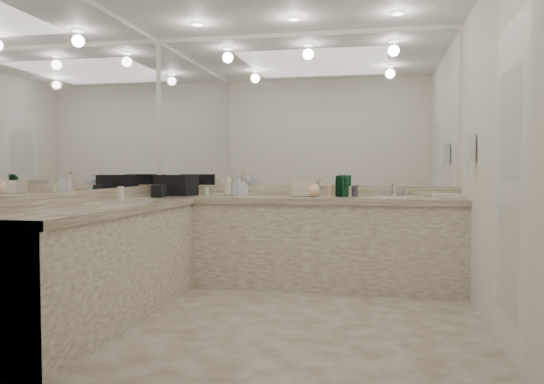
% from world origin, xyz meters
% --- Properties ---
extents(floor, '(3.20, 3.20, 0.00)m').
position_xyz_m(floor, '(0.00, 0.00, 0.00)').
color(floor, '#BDB4A3').
rests_on(floor, ground).
extents(wall_back, '(3.20, 0.02, 2.60)m').
position_xyz_m(wall_back, '(0.00, 1.50, 1.30)').
color(wall_back, silver).
rests_on(wall_back, floor).
extents(wall_left, '(0.02, 3.00, 2.60)m').
position_xyz_m(wall_left, '(-1.60, 0.00, 1.30)').
color(wall_left, silver).
rests_on(wall_left, floor).
extents(wall_right, '(0.02, 3.00, 2.60)m').
position_xyz_m(wall_right, '(1.60, 0.00, 1.30)').
color(wall_right, silver).
rests_on(wall_right, floor).
extents(vanity_back_base, '(3.20, 0.60, 0.84)m').
position_xyz_m(vanity_back_base, '(0.00, 1.20, 0.42)').
color(vanity_back_base, silver).
rests_on(vanity_back_base, floor).
extents(vanity_back_top, '(3.20, 0.64, 0.06)m').
position_xyz_m(vanity_back_top, '(0.00, 1.19, 0.87)').
color(vanity_back_top, beige).
rests_on(vanity_back_top, vanity_back_base).
extents(vanity_left_base, '(0.60, 2.40, 0.84)m').
position_xyz_m(vanity_left_base, '(-1.30, -0.30, 0.42)').
color(vanity_left_base, silver).
rests_on(vanity_left_base, floor).
extents(vanity_left_top, '(0.64, 2.42, 0.06)m').
position_xyz_m(vanity_left_top, '(-1.29, -0.30, 0.87)').
color(vanity_left_top, beige).
rests_on(vanity_left_top, vanity_left_base).
extents(backsplash_back, '(3.20, 0.04, 0.10)m').
position_xyz_m(backsplash_back, '(0.00, 1.48, 0.95)').
color(backsplash_back, beige).
rests_on(backsplash_back, vanity_back_top).
extents(backsplash_left, '(0.04, 3.00, 0.10)m').
position_xyz_m(backsplash_left, '(-1.58, 0.00, 0.95)').
color(backsplash_left, beige).
rests_on(backsplash_left, vanity_left_top).
extents(mirror_back, '(3.12, 0.01, 1.55)m').
position_xyz_m(mirror_back, '(0.00, 1.49, 1.77)').
color(mirror_back, white).
rests_on(mirror_back, wall_back).
extents(mirror_left, '(0.01, 2.92, 1.55)m').
position_xyz_m(mirror_left, '(-1.59, 0.00, 1.77)').
color(mirror_left, white).
rests_on(mirror_left, wall_left).
extents(sink, '(0.44, 0.44, 0.03)m').
position_xyz_m(sink, '(0.95, 1.20, 0.90)').
color(sink, white).
rests_on(sink, vanity_back_top).
extents(faucet, '(0.24, 0.16, 0.14)m').
position_xyz_m(faucet, '(0.95, 1.41, 0.97)').
color(faucet, silver).
rests_on(faucet, vanity_back_top).
extents(wall_phone, '(0.06, 0.10, 0.24)m').
position_xyz_m(wall_phone, '(1.56, 0.70, 1.35)').
color(wall_phone, white).
rests_on(wall_phone, wall_right).
extents(door, '(0.02, 0.82, 2.10)m').
position_xyz_m(door, '(1.59, -0.50, 1.05)').
color(door, white).
rests_on(door, wall_right).
extents(black_toiletry_bag, '(0.44, 0.33, 0.22)m').
position_xyz_m(black_toiletry_bag, '(-1.26, 1.15, 1.01)').
color(black_toiletry_bag, black).
rests_on(black_toiletry_bag, vanity_back_top).
extents(black_bag_spill, '(0.13, 0.23, 0.12)m').
position_xyz_m(black_bag_spill, '(-1.30, 0.80, 0.96)').
color(black_bag_spill, black).
rests_on(black_bag_spill, vanity_left_top).
extents(cream_cosmetic_case, '(0.27, 0.21, 0.14)m').
position_xyz_m(cream_cosmetic_case, '(0.05, 1.25, 0.97)').
color(cream_cosmetic_case, beige).
rests_on(cream_cosmetic_case, vanity_back_top).
extents(hand_towel, '(0.25, 0.18, 0.04)m').
position_xyz_m(hand_towel, '(1.42, 1.20, 0.92)').
color(hand_towel, white).
rests_on(hand_towel, vanity_back_top).
extents(lotion_left, '(0.05, 0.05, 0.12)m').
position_xyz_m(lotion_left, '(-1.30, 0.01, 0.96)').
color(lotion_left, white).
rests_on(lotion_left, vanity_left_top).
extents(soap_bottle_a, '(0.10, 0.10, 0.24)m').
position_xyz_m(soap_bottle_a, '(-0.71, 1.18, 1.02)').
color(soap_bottle_a, beige).
rests_on(soap_bottle_a, vanity_back_top).
extents(soap_bottle_b, '(0.13, 0.13, 0.21)m').
position_xyz_m(soap_bottle_b, '(-0.60, 1.18, 1.01)').
color(soap_bottle_b, silver).
rests_on(soap_bottle_b, vanity_back_top).
extents(soap_bottle_c, '(0.18, 0.18, 0.18)m').
position_xyz_m(soap_bottle_c, '(0.16, 1.24, 0.99)').
color(soap_bottle_c, '#FFCF9E').
rests_on(soap_bottle_c, vanity_back_top).
extents(green_bottle_0, '(0.07, 0.07, 0.21)m').
position_xyz_m(green_bottle_0, '(0.47, 1.21, 1.00)').
color(green_bottle_0, '#135733').
rests_on(green_bottle_0, vanity_back_top).
extents(green_bottle_1, '(0.07, 0.07, 0.21)m').
position_xyz_m(green_bottle_1, '(0.41, 1.28, 1.00)').
color(green_bottle_1, '#135733').
rests_on(green_bottle_1, vanity_back_top).
extents(green_bottle_2, '(0.07, 0.07, 0.18)m').
position_xyz_m(green_bottle_2, '(0.41, 1.23, 0.99)').
color(green_bottle_2, '#135733').
rests_on(green_bottle_2, vanity_back_top).
extents(amenity_bottle_0, '(0.06, 0.06, 0.06)m').
position_xyz_m(amenity_bottle_0, '(-0.74, 1.25, 0.93)').
color(amenity_bottle_0, '#F2D84C').
rests_on(amenity_bottle_0, vanity_back_top).
extents(amenity_bottle_1, '(0.06, 0.06, 0.10)m').
position_xyz_m(amenity_bottle_1, '(0.56, 1.31, 0.95)').
color(amenity_bottle_1, '#3F3F4C').
rests_on(amenity_bottle_1, vanity_back_top).
extents(amenity_bottle_2, '(0.04, 0.04, 0.11)m').
position_xyz_m(amenity_bottle_2, '(0.32, 1.25, 0.95)').
color(amenity_bottle_2, '#E0B28C').
rests_on(amenity_bottle_2, vanity_back_top).
extents(amenity_bottle_3, '(0.06, 0.06, 0.12)m').
position_xyz_m(amenity_bottle_3, '(-0.56, 1.29, 0.96)').
color(amenity_bottle_3, white).
rests_on(amenity_bottle_3, vanity_back_top).
extents(amenity_bottle_4, '(0.05, 0.05, 0.09)m').
position_xyz_m(amenity_bottle_4, '(-0.94, 1.18, 0.95)').
color(amenity_bottle_4, silver).
rests_on(amenity_bottle_4, vanity_back_top).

